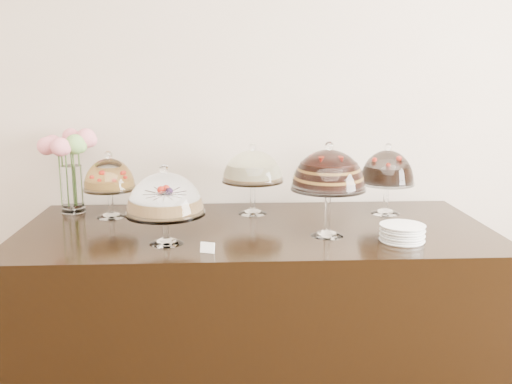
{
  "coord_description": "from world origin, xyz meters",
  "views": [
    {
      "loc": [
        -0.36,
        -0.15,
        1.62
      ],
      "look_at": [
        -0.23,
        2.4,
        1.08
      ],
      "focal_mm": 40.0,
      "sensor_mm": 36.0,
      "label": 1
    }
  ],
  "objects_px": {
    "cake_stand_cheesecake": "(253,169)",
    "cake_stand_dark_choco": "(387,170)",
    "display_counter": "(255,316)",
    "cake_stand_choco_layer": "(328,173)",
    "cake_stand_fruit_tart": "(109,177)",
    "flower_vase": "(71,157)",
    "cake_stand_sugar_sponge": "(165,197)",
    "plate_stack": "(402,233)"
  },
  "relations": [
    {
      "from": "flower_vase",
      "to": "cake_stand_cheesecake",
      "type": "bearing_deg",
      "value": -5.28
    },
    {
      "from": "cake_stand_cheesecake",
      "to": "display_counter",
      "type": "bearing_deg",
      "value": -89.86
    },
    {
      "from": "display_counter",
      "to": "cake_stand_cheesecake",
      "type": "distance_m",
      "value": 0.73
    },
    {
      "from": "cake_stand_dark_choco",
      "to": "flower_vase",
      "type": "xyz_separation_m",
      "value": [
        -1.62,
        0.12,
        0.06
      ]
    },
    {
      "from": "cake_stand_choco_layer",
      "to": "cake_stand_dark_choco",
      "type": "height_order",
      "value": "cake_stand_choco_layer"
    },
    {
      "from": "cake_stand_cheesecake",
      "to": "cake_stand_fruit_tart",
      "type": "relative_size",
      "value": 1.09
    },
    {
      "from": "display_counter",
      "to": "cake_stand_fruit_tart",
      "type": "relative_size",
      "value": 6.56
    },
    {
      "from": "cake_stand_dark_choco",
      "to": "flower_vase",
      "type": "height_order",
      "value": "flower_vase"
    },
    {
      "from": "cake_stand_dark_choco",
      "to": "cake_stand_fruit_tart",
      "type": "xyz_separation_m",
      "value": [
        -1.4,
        -0.0,
        -0.02
      ]
    },
    {
      "from": "flower_vase",
      "to": "cake_stand_choco_layer",
      "type": "bearing_deg",
      "value": -22.15
    },
    {
      "from": "cake_stand_cheesecake",
      "to": "plate_stack",
      "type": "distance_m",
      "value": 0.84
    },
    {
      "from": "cake_stand_sugar_sponge",
      "to": "plate_stack",
      "type": "height_order",
      "value": "cake_stand_sugar_sponge"
    },
    {
      "from": "cake_stand_cheesecake",
      "to": "plate_stack",
      "type": "bearing_deg",
      "value": -40.11
    },
    {
      "from": "flower_vase",
      "to": "cake_stand_dark_choco",
      "type": "bearing_deg",
      "value": -4.27
    },
    {
      "from": "cake_stand_fruit_tart",
      "to": "plate_stack",
      "type": "xyz_separation_m",
      "value": [
        1.34,
        -0.49,
        -0.17
      ]
    },
    {
      "from": "cake_stand_cheesecake",
      "to": "flower_vase",
      "type": "bearing_deg",
      "value": 174.72
    },
    {
      "from": "cake_stand_sugar_sponge",
      "to": "cake_stand_fruit_tart",
      "type": "bearing_deg",
      "value": 124.79
    },
    {
      "from": "cake_stand_sugar_sponge",
      "to": "cake_stand_fruit_tart",
      "type": "distance_m",
      "value": 0.57
    },
    {
      "from": "display_counter",
      "to": "cake_stand_cheesecake",
      "type": "height_order",
      "value": "cake_stand_cheesecake"
    },
    {
      "from": "cake_stand_choco_layer",
      "to": "flower_vase",
      "type": "bearing_deg",
      "value": 157.85
    },
    {
      "from": "cake_stand_fruit_tart",
      "to": "cake_stand_cheesecake",
      "type": "bearing_deg",
      "value": 2.82
    },
    {
      "from": "display_counter",
      "to": "cake_stand_cheesecake",
      "type": "relative_size",
      "value": 6.04
    },
    {
      "from": "cake_stand_fruit_tart",
      "to": "flower_vase",
      "type": "distance_m",
      "value": 0.26
    },
    {
      "from": "cake_stand_sugar_sponge",
      "to": "cake_stand_dark_choco",
      "type": "bearing_deg",
      "value": 23.46
    },
    {
      "from": "display_counter",
      "to": "flower_vase",
      "type": "bearing_deg",
      "value": 159.46
    },
    {
      "from": "cake_stand_cheesecake",
      "to": "cake_stand_dark_choco",
      "type": "height_order",
      "value": "same"
    },
    {
      "from": "cake_stand_cheesecake",
      "to": "cake_stand_fruit_tart",
      "type": "distance_m",
      "value": 0.72
    },
    {
      "from": "cake_stand_cheesecake",
      "to": "cake_stand_fruit_tart",
      "type": "xyz_separation_m",
      "value": [
        -0.72,
        -0.04,
        -0.03
      ]
    },
    {
      "from": "cake_stand_cheesecake",
      "to": "cake_stand_dark_choco",
      "type": "xyz_separation_m",
      "value": [
        0.69,
        -0.03,
        -0.01
      ]
    },
    {
      "from": "cake_stand_choco_layer",
      "to": "plate_stack",
      "type": "bearing_deg",
      "value": -18.46
    },
    {
      "from": "cake_stand_sugar_sponge",
      "to": "flower_vase",
      "type": "relative_size",
      "value": 0.78
    },
    {
      "from": "cake_stand_cheesecake",
      "to": "plate_stack",
      "type": "xyz_separation_m",
      "value": [
        0.62,
        -0.52,
        -0.2
      ]
    },
    {
      "from": "cake_stand_dark_choco",
      "to": "plate_stack",
      "type": "xyz_separation_m",
      "value": [
        -0.06,
        -0.49,
        -0.19
      ]
    },
    {
      "from": "cake_stand_choco_layer",
      "to": "cake_stand_fruit_tart",
      "type": "xyz_separation_m",
      "value": [
        -1.03,
        0.39,
        -0.08
      ]
    },
    {
      "from": "display_counter",
      "to": "cake_stand_choco_layer",
      "type": "xyz_separation_m",
      "value": [
        0.31,
        -0.16,
        0.74
      ]
    },
    {
      "from": "cake_stand_dark_choco",
      "to": "cake_stand_fruit_tart",
      "type": "bearing_deg",
      "value": -179.97
    },
    {
      "from": "cake_stand_choco_layer",
      "to": "cake_stand_fruit_tart",
      "type": "relative_size",
      "value": 1.26
    },
    {
      "from": "cake_stand_choco_layer",
      "to": "cake_stand_cheesecake",
      "type": "distance_m",
      "value": 0.53
    },
    {
      "from": "cake_stand_choco_layer",
      "to": "plate_stack",
      "type": "height_order",
      "value": "cake_stand_choco_layer"
    },
    {
      "from": "display_counter",
      "to": "cake_stand_dark_choco",
      "type": "bearing_deg",
      "value": 18.51
    },
    {
      "from": "cake_stand_sugar_sponge",
      "to": "plate_stack",
      "type": "bearing_deg",
      "value": -1.25
    },
    {
      "from": "cake_stand_fruit_tart",
      "to": "plate_stack",
      "type": "height_order",
      "value": "cake_stand_fruit_tart"
    }
  ]
}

